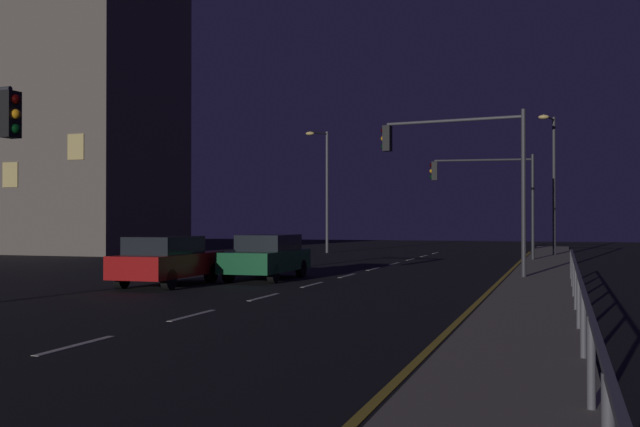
{
  "coord_description": "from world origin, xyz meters",
  "views": [
    {
      "loc": [
        7.65,
        -1.17,
        2.07
      ],
      "look_at": [
        0.79,
        19.41,
        2.28
      ],
      "focal_mm": 40.89,
      "sensor_mm": 36.0,
      "label": 1
    }
  ],
  "objects": [
    {
      "name": "sidewalk_right",
      "position": [
        6.97,
        17.5,
        0.07
      ],
      "size": [
        2.21,
        77.0,
        0.14
      ],
      "primitive_type": "cube",
      "color": "gray",
      "rests_on": "ground"
    },
    {
      "name": "traffic_light_far_left",
      "position": [
        3.99,
        36.22,
        3.89
      ],
      "size": [
        5.13,
        0.86,
        5.23
      ],
      "color": "#2D3033",
      "rests_on": "sidewalk_right"
    },
    {
      "name": "traffic_light_overhead_east",
      "position": [
        4.16,
        25.03,
        4.27
      ],
      "size": [
        5.25,
        0.83,
        5.77
      ],
      "color": "#38383D",
      "rests_on": "sidewalk_right"
    },
    {
      "name": "building_distant",
      "position": [
        -25.83,
        39.28,
        13.5
      ],
      "size": [
        17.61,
        10.09,
        27.0
      ],
      "color": "#6B6056",
      "rests_on": "ground"
    },
    {
      "name": "lane_markings_center",
      "position": [
        0.0,
        21.0,
        0.01
      ],
      "size": [
        0.14,
        50.0,
        0.01
      ],
      "color": "silver",
      "rests_on": "ground"
    },
    {
      "name": "car_oncoming",
      "position": [
        -2.2,
        22.49,
        0.82
      ],
      "size": [
        1.89,
        4.43,
        1.57
      ],
      "color": "#14592D",
      "rests_on": "ground"
    },
    {
      "name": "car",
      "position": [
        -4.25,
        19.2,
        0.82
      ],
      "size": [
        1.89,
        4.43,
        1.57
      ],
      "color": "#B71414",
      "rests_on": "ground"
    },
    {
      "name": "lane_edge_line",
      "position": [
        5.62,
        22.5,
        0.01
      ],
      "size": [
        0.14,
        53.0,
        0.01
      ],
      "color": "gold",
      "rests_on": "ground"
    },
    {
      "name": "street_lamp_corner",
      "position": [
        7.11,
        41.54,
        4.82
      ],
      "size": [
        0.87,
        2.33,
        7.77
      ],
      "color": "#38383D",
      "rests_on": "sidewalk_right"
    },
    {
      "name": "ground_plane",
      "position": [
        0.0,
        17.5,
        0.0
      ],
      "size": [
        112.0,
        112.0,
        0.0
      ],
      "primitive_type": "plane",
      "color": "black",
      "rests_on": "ground"
    },
    {
      "name": "barrier_fence",
      "position": [
        7.92,
        11.2,
        0.88
      ],
      "size": [
        0.09,
        26.49,
        0.98
      ],
      "color": "#59595E",
      "rests_on": "sidewalk_right"
    },
    {
      "name": "street_lamp_mid_block",
      "position": [
        -6.78,
        42.95,
        4.63
      ],
      "size": [
        1.05,
        1.63,
        7.77
      ],
      "color": "#4C4C51",
      "rests_on": "ground"
    }
  ]
}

